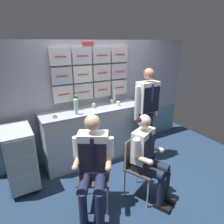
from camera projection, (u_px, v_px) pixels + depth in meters
The scene contains 16 objects.
ground at pixel (138, 187), 3.11m from camera, with size 4.80×4.80×0.04m, color #1E304B.
galley_bulkhead at pixel (97, 98), 3.85m from camera, with size 4.20×0.14×2.15m.
galley_counter at pixel (94, 134), 3.71m from camera, with size 1.86×0.53×0.99m.
service_trolley at pixel (20, 157), 2.97m from camera, with size 0.40×0.65×0.95m.
folding_chair_left at pixel (95, 167), 2.68m from camera, with size 0.55×0.55×0.86m.
crew_member_left at pixel (93, 161), 2.46m from camera, with size 0.62×0.70×1.31m.
folding_chair_right at pixel (137, 161), 2.82m from camera, with size 0.53×0.53×0.86m.
crew_member_right at pixel (148, 155), 2.68m from camera, with size 0.54×0.65×1.24m.
crew_member_standing at pixel (147, 107), 3.58m from camera, with size 0.54×0.27×1.70m.
water_bottle_clear at pixel (114, 95), 3.89m from camera, with size 0.07×0.07×0.29m.
sparkling_bottle_green at pixel (76, 102), 3.47m from camera, with size 0.06×0.06×0.30m.
water_bottle_short at pixel (76, 106), 3.23m from camera, with size 0.07×0.07×0.30m.
paper_cup_tan at pixel (55, 116), 3.12m from camera, with size 0.06×0.06×0.06m.
espresso_cup_small at pixel (118, 104), 3.70m from camera, with size 0.06×0.06×0.08m.
coffee_cup_white at pixel (94, 106), 3.58m from camera, with size 0.07×0.07×0.08m.
coffee_cup_spare at pixel (112, 101), 3.82m from camera, with size 0.07×0.07×0.08m.
Camera 1 is at (-1.61, -2.00, 2.12)m, focal length 32.08 mm.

